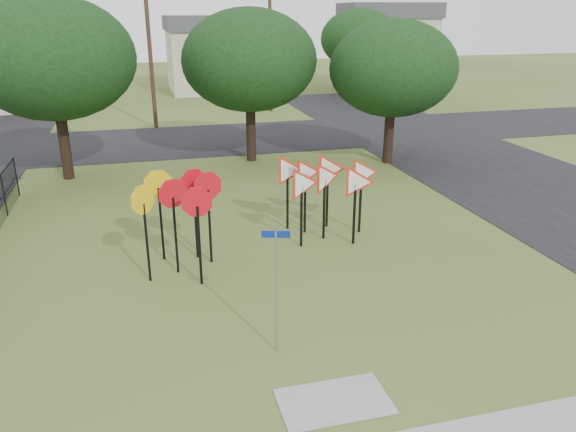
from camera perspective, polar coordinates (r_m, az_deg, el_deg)
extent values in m
plane|color=#425821|center=(12.55, 1.00, -11.75)|extent=(140.00, 140.00, 0.00)
cube|color=black|center=(26.01, 20.86, 4.10)|extent=(8.00, 50.00, 0.02)
cube|color=black|center=(31.09, -9.21, 7.64)|extent=(60.00, 8.00, 0.02)
cube|color=gray|center=(10.68, 4.70, -18.27)|extent=(2.00, 1.20, 0.02)
cylinder|color=gray|center=(11.27, -1.20, -7.85)|extent=(0.05, 0.05, 2.68)
cube|color=navy|center=(10.74, -1.25, -1.87)|extent=(0.54, 0.18, 0.14)
cube|color=black|center=(15.05, -11.35, -1.96)|extent=(0.06, 0.06, 2.12)
cube|color=black|center=(15.52, -7.95, -1.07)|extent=(0.06, 0.06, 2.12)
cube|color=black|center=(14.31, -8.98, -3.01)|extent=(0.06, 0.06, 2.12)
cube|color=black|center=(14.75, -14.13, -2.67)|extent=(0.06, 0.06, 2.12)
cube|color=black|center=(15.93, -12.74, -0.81)|extent=(0.06, 0.06, 2.12)
cube|color=black|center=(15.87, -9.36, -0.65)|extent=(0.06, 0.06, 2.12)
cube|color=black|center=(16.45, 1.36, -0.05)|extent=(0.06, 0.06, 1.89)
cube|color=black|center=(17.07, 3.68, 0.68)|extent=(0.06, 0.06, 1.89)
cube|color=black|center=(16.76, 6.75, 0.19)|extent=(0.06, 0.06, 1.89)
cube|color=black|center=(17.52, 1.72, 1.23)|extent=(0.06, 0.06, 1.89)
cube|color=black|center=(18.04, 4.00, 1.76)|extent=(0.06, 0.06, 1.89)
cube|color=black|center=(17.68, 7.35, 1.25)|extent=(0.06, 0.06, 1.89)
cube|color=black|center=(17.82, -0.05, 1.57)|extent=(0.06, 0.06, 1.89)
cylinder|color=#45311F|center=(34.31, -13.85, 16.08)|extent=(0.24, 0.24, 9.00)
cylinder|color=#45311F|center=(39.34, -1.81, 16.72)|extent=(0.24, 0.24, 8.50)
cylinder|color=#45311F|center=(40.90, -25.80, 15.30)|extent=(0.24, 0.24, 9.00)
cylinder|color=black|center=(21.30, -26.89, 1.92)|extent=(0.05, 0.05, 1.50)
cylinder|color=black|center=(23.46, -25.87, 3.62)|extent=(0.05, 0.05, 1.50)
cube|color=beige|center=(50.88, -7.28, 15.39)|extent=(8.00, 8.00, 5.00)
cube|color=#444449|center=(50.72, -7.44, 18.88)|extent=(8.40, 8.40, 1.20)
cube|color=beige|center=(50.88, 9.81, 15.83)|extent=(7.91, 7.91, 6.00)
cube|color=#444449|center=(50.75, 10.07, 19.88)|extent=(8.30, 8.30, 1.20)
cylinder|color=black|center=(25.00, -21.71, 6.47)|extent=(0.44, 0.44, 2.62)
ellipsoid|color=black|center=(24.49, -22.80, 14.55)|extent=(6.40, 6.40, 4.80)
cylinder|color=black|center=(26.28, -3.78, 8.27)|extent=(0.44, 0.44, 2.45)
ellipsoid|color=black|center=(25.80, -3.95, 15.52)|extent=(6.00, 6.00, 4.50)
cylinder|color=black|center=(26.26, 10.18, 7.80)|extent=(0.44, 0.44, 2.27)
ellipsoid|color=black|center=(25.79, 10.62, 14.53)|extent=(5.60, 5.60, 4.20)
cylinder|color=black|center=(45.83, 7.09, 13.28)|extent=(0.44, 0.44, 2.45)
ellipsoid|color=black|center=(45.55, 7.28, 17.43)|extent=(6.00, 6.00, 4.50)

